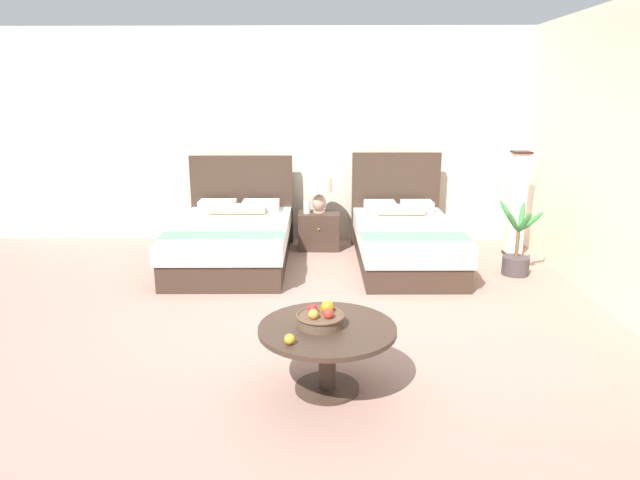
# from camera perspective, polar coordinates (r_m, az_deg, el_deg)

# --- Properties ---
(ground_plane) EXTENTS (9.36, 9.34, 0.02)m
(ground_plane) POSITION_cam_1_polar(r_m,az_deg,el_deg) (5.42, -0.48, -7.53)
(ground_plane) COLOR #A07A6C
(wall_back) EXTENTS (9.36, 0.12, 2.89)m
(wall_back) POSITION_cam_1_polar(r_m,az_deg,el_deg) (7.90, 0.06, 10.42)
(wall_back) COLOR beige
(wall_back) RESTS_ON ground
(wall_side_right) EXTENTS (0.12, 4.94, 2.89)m
(wall_side_right) POSITION_cam_1_polar(r_m,az_deg,el_deg) (6.09, 28.07, 7.42)
(wall_side_right) COLOR beige
(wall_side_right) RESTS_ON ground
(bed_near_window) EXTENTS (1.43, 2.16, 1.22)m
(bed_near_window) POSITION_cam_1_polar(r_m,az_deg,el_deg) (6.96, -8.84, 0.03)
(bed_near_window) COLOR #3C2B21
(bed_near_window) RESTS_ON ground
(bed_near_corner) EXTENTS (1.22, 2.10, 1.27)m
(bed_near_corner) POSITION_cam_1_polar(r_m,az_deg,el_deg) (6.91, 8.61, -0.01)
(bed_near_corner) COLOR #3C2B21
(bed_near_corner) RESTS_ON ground
(nightstand) EXTENTS (0.54, 0.44, 0.49)m
(nightstand) POSITION_cam_1_polar(r_m,az_deg,el_deg) (7.54, -0.09, 0.96)
(nightstand) COLOR #3C2B21
(nightstand) RESTS_ON ground
(table_lamp) EXTENTS (0.34, 0.34, 0.47)m
(table_lamp) POSITION_cam_1_polar(r_m,az_deg,el_deg) (7.45, -0.09, 5.16)
(table_lamp) COLOR tan
(table_lamp) RESTS_ON nightstand
(vase) EXTENTS (0.09, 0.09, 0.17)m
(vase) POSITION_cam_1_polar(r_m,az_deg,el_deg) (7.44, -1.35, 3.37)
(vase) COLOR silver
(vase) RESTS_ON nightstand
(coffee_table) EXTENTS (0.96, 0.96, 0.48)m
(coffee_table) POSITION_cam_1_polar(r_m,az_deg,el_deg) (3.96, 0.74, -10.18)
(coffee_table) COLOR #3C2B21
(coffee_table) RESTS_ON ground
(fruit_bowl) EXTENTS (0.34, 0.34, 0.16)m
(fruit_bowl) POSITION_cam_1_polar(r_m,az_deg,el_deg) (3.91, 0.06, -7.92)
(fruit_bowl) COLOR brown
(fruit_bowl) RESTS_ON coffee_table
(loose_apple) EXTENTS (0.07, 0.07, 0.07)m
(loose_apple) POSITION_cam_1_polar(r_m,az_deg,el_deg) (3.65, -3.10, -10.02)
(loose_apple) COLOR gold
(loose_apple) RESTS_ON coffee_table
(loose_orange) EXTENTS (0.08, 0.08, 0.08)m
(loose_orange) POSITION_cam_1_polar(r_m,az_deg,el_deg) (4.17, 0.84, -6.70)
(loose_orange) COLOR orange
(loose_orange) RESTS_ON coffee_table
(floor_lamp_corner) EXTENTS (0.22, 0.22, 1.34)m
(floor_lamp_corner) POSITION_cam_1_polar(r_m,az_deg,el_deg) (7.57, 19.35, 3.44)
(floor_lamp_corner) COLOR #351A14
(floor_lamp_corner) RESTS_ON ground
(potted_palm) EXTENTS (0.52, 0.47, 0.87)m
(potted_palm) POSITION_cam_1_polar(r_m,az_deg,el_deg) (6.84, 19.31, -1.36)
(potted_palm) COLOR #42393B
(potted_palm) RESTS_ON ground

